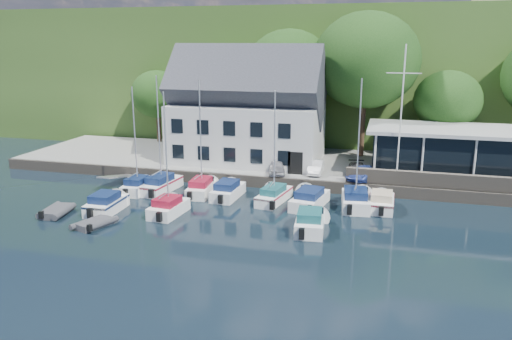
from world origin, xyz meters
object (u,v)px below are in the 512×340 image
(boat_r2_3, at_px, (310,220))
(dinghy_1, at_px, (94,222))
(car_blue, at_px, (362,172))
(car_white, at_px, (316,167))
(boat_r1_7, at_px, (382,200))
(car_dgrey, at_px, (358,171))
(boat_r1_4, at_px, (274,151))
(club_pavilion, at_px, (445,151))
(boat_r1_3, at_px, (228,189))
(car_silver, at_px, (277,167))
(boat_r1_1, at_px, (159,139))
(boat_r1_2, at_px, (201,144))
(boat_r2_1, at_px, (166,158))
(dinghy_0, at_px, (56,210))
(boat_r1_6, at_px, (358,147))
(boat_r1_5, at_px, (310,197))
(boat_r1_0, at_px, (135,143))
(flagpole, at_px, (401,116))
(harbor_building, at_px, (247,116))
(boat_r2_0, at_px, (106,202))

(boat_r2_3, bearing_deg, dinghy_1, -173.29)
(boat_r2_3, bearing_deg, car_blue, 69.76)
(car_white, xyz_separation_m, boat_r1_7, (5.81, -5.51, -0.86))
(car_dgrey, relative_size, boat_r1_4, 0.48)
(club_pavilion, height_order, boat_r1_3, club_pavilion)
(car_silver, height_order, car_white, car_silver)
(club_pavilion, height_order, car_dgrey, club_pavilion)
(car_dgrey, xyz_separation_m, boat_r1_1, (-15.89, -5.09, 2.94))
(boat_r1_2, relative_size, boat_r2_1, 1.00)
(dinghy_0, bearing_deg, car_blue, 22.11)
(boat_r1_6, bearing_deg, boat_r1_3, 173.39)
(boat_r1_2, relative_size, dinghy_0, 2.78)
(car_blue, relative_size, boat_r1_5, 0.55)
(boat_r1_0, distance_m, boat_r2_3, 16.45)
(car_white, xyz_separation_m, boat_r1_3, (-6.29, -5.70, -0.85))
(car_silver, relative_size, boat_r1_7, 0.68)
(flagpole, bearing_deg, club_pavilion, 45.15)
(harbor_building, xyz_separation_m, dinghy_1, (-5.90, -17.51, -5.03))
(flagpole, bearing_deg, boat_r1_6, -124.15)
(car_silver, xyz_separation_m, boat_r1_6, (7.22, -4.79, 3.13))
(boat_r1_1, bearing_deg, harbor_building, 66.08)
(boat_r1_5, height_order, dinghy_1, boat_r1_5)
(boat_r1_7, bearing_deg, car_white, 137.43)
(club_pavilion, height_order, boat_r2_3, club_pavilion)
(harbor_building, distance_m, boat_r2_1, 14.14)
(boat_r1_6, height_order, boat_r2_1, boat_r1_6)
(car_silver, bearing_deg, boat_r1_7, -40.07)
(boat_r2_1, bearing_deg, harbor_building, 86.88)
(car_white, distance_m, boat_r1_7, 8.06)
(car_white, bearing_deg, harbor_building, 154.77)
(boat_r1_3, relative_size, boat_r1_5, 0.91)
(club_pavilion, bearing_deg, boat_r2_3, -124.38)
(car_dgrey, relative_size, boat_r2_0, 0.73)
(club_pavilion, xyz_separation_m, flagpole, (-3.96, -3.98, 3.51))
(club_pavilion, relative_size, boat_r1_1, 1.46)
(club_pavilion, relative_size, boat_r1_3, 2.31)
(club_pavilion, relative_size, boat_r2_0, 2.44)
(boat_r2_0, bearing_deg, dinghy_0, -155.74)
(car_blue, relative_size, boat_r1_1, 0.38)
(boat_r1_3, relative_size, boat_r2_1, 0.67)
(boat_r1_0, bearing_deg, flagpole, 11.29)
(car_dgrey, height_order, boat_r1_1, boat_r1_1)
(car_silver, distance_m, car_dgrey, 6.99)
(boat_r2_0, distance_m, boat_r2_3, 15.23)
(boat_r2_1, distance_m, dinghy_0, 9.11)
(boat_r1_2, height_order, dinghy_1, boat_r1_2)
(car_silver, xyz_separation_m, boat_r2_0, (-10.62, -10.44, -0.85))
(flagpole, height_order, boat_r1_2, flagpole)
(boat_r1_2, relative_size, boat_r1_4, 1.02)
(club_pavilion, bearing_deg, boat_r1_5, -139.17)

